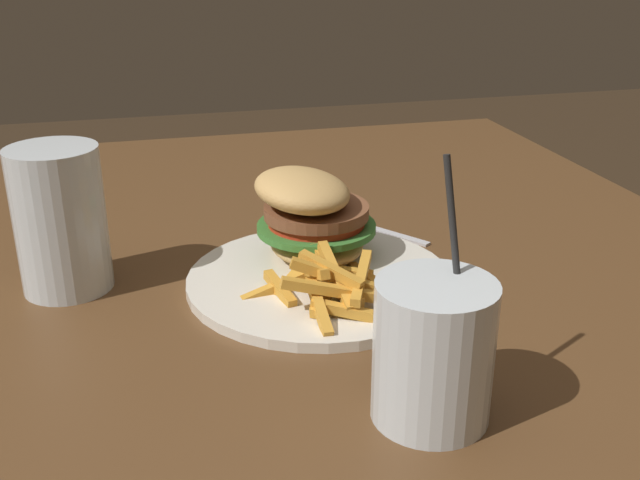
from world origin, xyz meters
name	(u,v)px	position (x,y,z in m)	size (l,w,h in m)	color
dining_table	(172,425)	(0.00, 0.00, 0.64)	(1.35, 1.25, 0.72)	brown
meal_plate_near	(315,242)	(0.10, -0.16, 0.76)	(0.26, 0.26, 0.11)	silver
beer_glass	(61,223)	(0.13, 0.08, 0.79)	(0.08, 0.08, 0.14)	silver
juice_glass	(433,357)	(-0.15, -0.18, 0.77)	(0.08, 0.08, 0.19)	silver
spoon	(347,218)	(0.23, -0.23, 0.73)	(0.13, 0.10, 0.01)	silver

